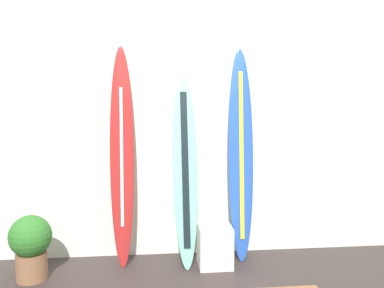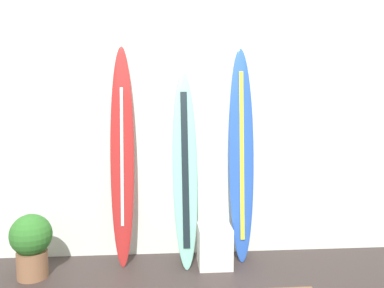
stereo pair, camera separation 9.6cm
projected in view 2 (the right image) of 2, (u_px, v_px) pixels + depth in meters
name	position (u px, v px, depth m)	size (l,w,h in m)	color
wall_back	(175.00, 127.00, 4.26)	(7.20, 0.20, 2.80)	silver
surfboard_crimson	(122.00, 158.00, 3.97)	(0.24, 0.32, 2.24)	#AD2422
surfboard_seafoam	(185.00, 170.00, 3.96)	(0.27, 0.46, 1.99)	#81CBB6
surfboard_cobalt	(241.00, 157.00, 4.08)	(0.26, 0.32, 2.23)	blue
display_block_left	(215.00, 246.00, 3.99)	(0.34, 0.34, 0.41)	white
potted_plant	(31.00, 242.00, 3.71)	(0.39, 0.39, 0.62)	#8B5F41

